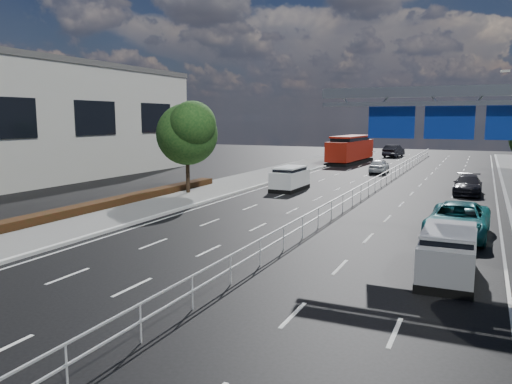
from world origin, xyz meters
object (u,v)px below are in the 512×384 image
at_px(near_car_silver, 379,166).
at_px(near_car_dark, 394,151).
at_px(silver_minivan, 448,254).
at_px(parked_car_dark, 468,185).
at_px(overhead_gantry, 468,115).
at_px(red_bus, 350,149).
at_px(parked_car_teal, 458,220).
at_px(white_minivan, 290,179).

xyz_separation_m(near_car_silver, near_car_dark, (-2.16, 22.08, 0.13)).
bearing_deg(silver_minivan, parked_car_dark, 89.63).
xyz_separation_m(near_car_dark, parked_car_dark, (10.78, -33.91, -0.17)).
height_order(overhead_gantry, red_bus, overhead_gantry).
bearing_deg(parked_car_teal, near_car_silver, 110.68).
height_order(white_minivan, parked_car_dark, white_minivan).
bearing_deg(overhead_gantry, red_bus, 110.58).
relative_size(silver_minivan, parked_car_dark, 0.89).
height_order(near_car_dark, parked_car_teal, near_car_dark).
bearing_deg(near_car_silver, parked_car_teal, 104.59).
relative_size(white_minivan, parked_car_teal, 0.74).
bearing_deg(silver_minivan, near_car_silver, 104.29).
height_order(silver_minivan, parked_car_dark, silver_minivan).
bearing_deg(overhead_gantry, parked_car_teal, 97.02).
bearing_deg(near_car_dark, near_car_silver, 102.88).
bearing_deg(white_minivan, near_car_silver, 76.79).
relative_size(white_minivan, near_car_silver, 0.99).
height_order(silver_minivan, parked_car_teal, silver_minivan).
relative_size(overhead_gantry, silver_minivan, 2.43).
bearing_deg(red_bus, overhead_gantry, -65.59).
xyz_separation_m(red_bus, parked_car_dark, (14.00, -21.53, -1.07)).
bearing_deg(red_bus, parked_car_dark, -53.14).
height_order(white_minivan, near_car_dark, white_minivan).
xyz_separation_m(overhead_gantry, parked_car_dark, (-0.24, 16.39, -4.92)).
bearing_deg(near_car_silver, parked_car_dark, 122.52).
xyz_separation_m(parked_car_teal, parked_car_dark, (0.00, 14.45, -0.11)).
bearing_deg(parked_car_teal, parked_car_dark, 92.51).
xyz_separation_m(white_minivan, silver_minivan, (12.47, -17.63, -0.04)).
bearing_deg(parked_car_dark, white_minivan, -164.42).
distance_m(silver_minivan, parked_car_teal, 6.70).
bearing_deg(near_car_silver, near_car_dark, -87.99).
relative_size(overhead_gantry, near_car_dark, 1.98).
distance_m(red_bus, parked_car_dark, 25.70).
distance_m(white_minivan, near_car_silver, 15.82).
height_order(red_bus, parked_car_teal, red_bus).
relative_size(white_minivan, silver_minivan, 1.00).
bearing_deg(near_car_dark, parked_car_teal, 109.86).
xyz_separation_m(near_car_dark, parked_car_teal, (10.78, -48.35, -0.06)).
relative_size(red_bus, parked_car_teal, 2.00).
xyz_separation_m(white_minivan, red_bus, (-1.53, 25.04, 0.86)).
bearing_deg(silver_minivan, overhead_gantry, 86.74).
height_order(white_minivan, parked_car_teal, white_minivan).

